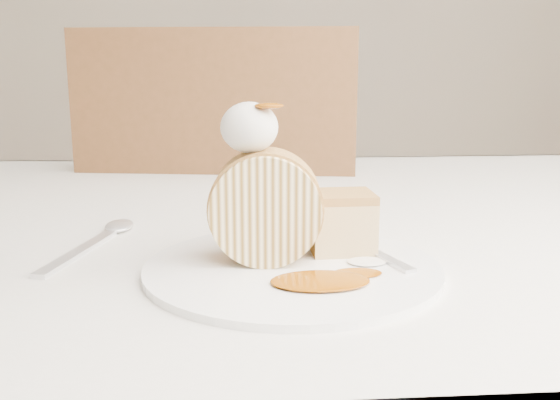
{
  "coord_description": "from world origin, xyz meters",
  "views": [
    {
      "loc": [
        -0.07,
        -0.54,
        0.93
      ],
      "look_at": [
        -0.03,
        -0.02,
        0.81
      ],
      "focal_mm": 40.0,
      "sensor_mm": 36.0,
      "label": 1
    }
  ],
  "objects": [
    {
      "name": "spoon",
      "position": [
        -0.22,
        0.04,
        0.75
      ],
      "size": [
        0.07,
        0.18,
        0.0
      ],
      "primitive_type": "cube",
      "rotation": [
        0.0,
        0.0,
        -0.24
      ],
      "color": "silver",
      "rests_on": "table"
    },
    {
      "name": "chair_far",
      "position": [
        -0.08,
        0.6,
        0.56
      ],
      "size": [
        0.53,
        0.53,
        0.98
      ],
      "rotation": [
        0.0,
        0.0,
        2.99
      ],
      "color": "brown",
      "rests_on": "ground"
    },
    {
      "name": "caramel_drizzle",
      "position": [
        -0.04,
        -0.02,
        0.9
      ],
      "size": [
        0.02,
        0.02,
        0.01
      ],
      "primitive_type": "ellipsoid",
      "color": "#854005",
      "rests_on": "whipped_cream"
    },
    {
      "name": "whipped_cream",
      "position": [
        -0.06,
        -0.01,
        0.87
      ],
      "size": [
        0.05,
        0.05,
        0.04
      ],
      "primitive_type": "ellipsoid",
      "color": "silver",
      "rests_on": "roulade_slice"
    },
    {
      "name": "plate",
      "position": [
        -0.02,
        -0.03,
        0.75
      ],
      "size": [
        0.26,
        0.26,
        0.01
      ],
      "primitive_type": "cylinder",
      "rotation": [
        0.0,
        0.0,
        0.03
      ],
      "color": "white",
      "rests_on": "table"
    },
    {
      "name": "fork",
      "position": [
        0.06,
        -0.01,
        0.76
      ],
      "size": [
        0.07,
        0.15,
        0.0
      ],
      "primitive_type": "cube",
      "rotation": [
        0.0,
        0.0,
        0.33
      ],
      "color": "silver",
      "rests_on": "plate"
    },
    {
      "name": "table",
      "position": [
        0.0,
        0.2,
        0.66
      ],
      "size": [
        1.4,
        0.9,
        0.75
      ],
      "color": "silver",
      "rests_on": "ground"
    },
    {
      "name": "cake_chunk",
      "position": [
        0.03,
        0.01,
        0.78
      ],
      "size": [
        0.06,
        0.05,
        0.05
      ],
      "primitive_type": "cube",
      "rotation": [
        0.0,
        0.0,
        0.03
      ],
      "color": "#BD8347",
      "rests_on": "plate"
    },
    {
      "name": "roulade_slice",
      "position": [
        -0.04,
        -0.01,
        0.8
      ],
      "size": [
        0.1,
        0.06,
        0.1
      ],
      "primitive_type": "cylinder",
      "rotation": [
        1.57,
        0.0,
        -0.07
      ],
      "color": "#FEE9B1",
      "rests_on": "plate"
    },
    {
      "name": "caramel_pool",
      "position": [
        -0.0,
        -0.08,
        0.76
      ],
      "size": [
        0.08,
        0.05,
        0.0
      ],
      "primitive_type": null,
      "rotation": [
        0.0,
        0.0,
        0.03
      ],
      "color": "#854005",
      "rests_on": "plate"
    }
  ]
}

